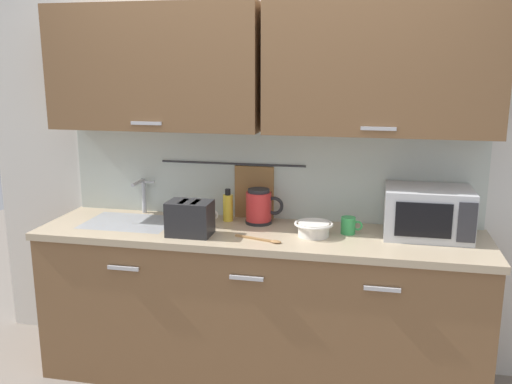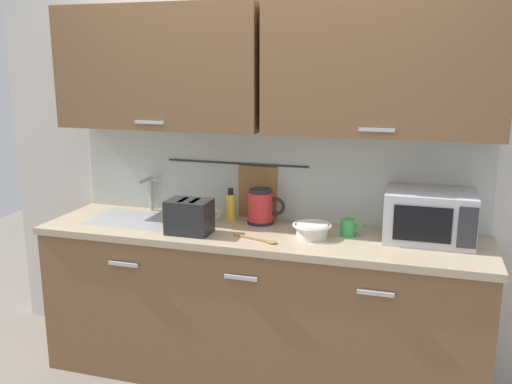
{
  "view_description": "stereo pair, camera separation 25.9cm",
  "coord_description": "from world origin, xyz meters",
  "px_view_note": "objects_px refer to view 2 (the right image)",
  "views": [
    {
      "loc": [
        0.61,
        -2.65,
        1.82
      ],
      "look_at": [
        -0.02,
        0.33,
        1.12
      ],
      "focal_mm": 39.04,
      "sensor_mm": 36.0,
      "label": 1
    },
    {
      "loc": [
        0.86,
        -2.58,
        1.82
      ],
      "look_at": [
        -0.02,
        0.33,
        1.12
      ],
      "focal_mm": 39.04,
      "sensor_mm": 36.0,
      "label": 2
    }
  ],
  "objects_px": {
    "mug_by_kettle": "(348,228)",
    "electric_kettle": "(261,207)",
    "dish_soap_bottle": "(231,206)",
    "toaster": "(189,217)",
    "wooden_spoon": "(260,240)",
    "mug_near_sink": "(208,214)",
    "microwave": "(430,216)",
    "mixing_bowl": "(312,230)"
  },
  "relations": [
    {
      "from": "mug_by_kettle",
      "to": "electric_kettle",
      "type": "bearing_deg",
      "value": 169.12
    },
    {
      "from": "dish_soap_bottle",
      "to": "mug_near_sink",
      "type": "bearing_deg",
      "value": -151.18
    },
    {
      "from": "microwave",
      "to": "dish_soap_bottle",
      "type": "height_order",
      "value": "microwave"
    },
    {
      "from": "dish_soap_bottle",
      "to": "toaster",
      "type": "bearing_deg",
      "value": -112.5
    },
    {
      "from": "mug_near_sink",
      "to": "mug_by_kettle",
      "type": "relative_size",
      "value": 1.0
    },
    {
      "from": "electric_kettle",
      "to": "mug_near_sink",
      "type": "bearing_deg",
      "value": -170.58
    },
    {
      "from": "electric_kettle",
      "to": "wooden_spoon",
      "type": "relative_size",
      "value": 0.84
    },
    {
      "from": "electric_kettle",
      "to": "dish_soap_bottle",
      "type": "distance_m",
      "value": 0.2
    },
    {
      "from": "mug_near_sink",
      "to": "toaster",
      "type": "xyz_separation_m",
      "value": [
        -0.01,
        -0.25,
        0.05
      ]
    },
    {
      "from": "microwave",
      "to": "mixing_bowl",
      "type": "xyz_separation_m",
      "value": [
        -0.61,
        -0.13,
        -0.09
      ]
    },
    {
      "from": "electric_kettle",
      "to": "dish_soap_bottle",
      "type": "xyz_separation_m",
      "value": [
        -0.2,
        0.01,
        -0.01
      ]
    },
    {
      "from": "wooden_spoon",
      "to": "microwave",
      "type": "bearing_deg",
      "value": 17.68
    },
    {
      "from": "electric_kettle",
      "to": "toaster",
      "type": "relative_size",
      "value": 0.89
    },
    {
      "from": "dish_soap_bottle",
      "to": "mug_by_kettle",
      "type": "relative_size",
      "value": 1.63
    },
    {
      "from": "microwave",
      "to": "wooden_spoon",
      "type": "distance_m",
      "value": 0.91
    },
    {
      "from": "mixing_bowl",
      "to": "mug_by_kettle",
      "type": "distance_m",
      "value": 0.2
    },
    {
      "from": "dish_soap_bottle",
      "to": "mixing_bowl",
      "type": "relative_size",
      "value": 0.92
    },
    {
      "from": "microwave",
      "to": "mixing_bowl",
      "type": "height_order",
      "value": "microwave"
    },
    {
      "from": "mug_near_sink",
      "to": "mixing_bowl",
      "type": "xyz_separation_m",
      "value": [
        0.66,
        -0.13,
        -0.0
      ]
    },
    {
      "from": "dish_soap_bottle",
      "to": "mug_near_sink",
      "type": "distance_m",
      "value": 0.14
    },
    {
      "from": "toaster",
      "to": "dish_soap_bottle",
      "type": "bearing_deg",
      "value": 67.5
    },
    {
      "from": "wooden_spoon",
      "to": "toaster",
      "type": "bearing_deg",
      "value": 177.05
    },
    {
      "from": "electric_kettle",
      "to": "mug_near_sink",
      "type": "relative_size",
      "value": 1.89
    },
    {
      "from": "dish_soap_bottle",
      "to": "mixing_bowl",
      "type": "height_order",
      "value": "dish_soap_bottle"
    },
    {
      "from": "mug_by_kettle",
      "to": "wooden_spoon",
      "type": "distance_m",
      "value": 0.49
    },
    {
      "from": "mug_by_kettle",
      "to": "microwave",
      "type": "bearing_deg",
      "value": 6.55
    },
    {
      "from": "electric_kettle",
      "to": "microwave",
      "type": "bearing_deg",
      "value": -3.21
    },
    {
      "from": "dish_soap_bottle",
      "to": "toaster",
      "type": "xyz_separation_m",
      "value": [
        -0.13,
        -0.32,
        0.01
      ]
    },
    {
      "from": "microwave",
      "to": "toaster",
      "type": "bearing_deg",
      "value": -168.84
    },
    {
      "from": "mixing_bowl",
      "to": "mug_by_kettle",
      "type": "height_order",
      "value": "mug_by_kettle"
    },
    {
      "from": "mixing_bowl",
      "to": "wooden_spoon",
      "type": "distance_m",
      "value": 0.29
    },
    {
      "from": "dish_soap_bottle",
      "to": "wooden_spoon",
      "type": "relative_size",
      "value": 0.72
    },
    {
      "from": "mug_near_sink",
      "to": "wooden_spoon",
      "type": "height_order",
      "value": "mug_near_sink"
    },
    {
      "from": "mug_by_kettle",
      "to": "wooden_spoon",
      "type": "xyz_separation_m",
      "value": [
        -0.44,
        -0.22,
        -0.04
      ]
    },
    {
      "from": "electric_kettle",
      "to": "wooden_spoon",
      "type": "bearing_deg",
      "value": -74.51
    },
    {
      "from": "dish_soap_bottle",
      "to": "toaster",
      "type": "distance_m",
      "value": 0.34
    },
    {
      "from": "dish_soap_bottle",
      "to": "mixing_bowl",
      "type": "bearing_deg",
      "value": -20.1
    },
    {
      "from": "dish_soap_bottle",
      "to": "toaster",
      "type": "height_order",
      "value": "dish_soap_bottle"
    },
    {
      "from": "microwave",
      "to": "electric_kettle",
      "type": "distance_m",
      "value": 0.95
    },
    {
      "from": "mug_near_sink",
      "to": "mug_by_kettle",
      "type": "xyz_separation_m",
      "value": [
        0.84,
        -0.05,
        0.0
      ]
    },
    {
      "from": "microwave",
      "to": "mug_by_kettle",
      "type": "bearing_deg",
      "value": -173.45
    },
    {
      "from": "microwave",
      "to": "mug_by_kettle",
      "type": "distance_m",
      "value": 0.43
    }
  ]
}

